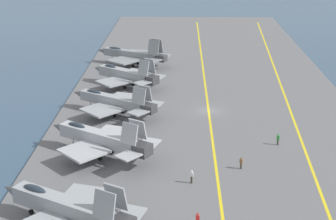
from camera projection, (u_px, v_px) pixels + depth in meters
name	position (u px, v px, depth m)	size (l,w,h in m)	color
ground_plane	(208.00, 113.00, 86.36)	(2000.00, 2000.00, 0.00)	#334C66
carrier_deck	(209.00, 112.00, 86.29)	(176.36, 49.79, 0.40)	slate
deck_stripe_foul_line	(291.00, 112.00, 85.86)	(158.72, 0.36, 0.01)	yellow
deck_stripe_centerline	(209.00, 111.00, 86.22)	(158.72, 0.36, 0.01)	yellow
parked_jet_nearest	(65.00, 207.00, 52.85)	(12.92, 16.62, 6.15)	#93999E
parked_jet_second	(100.00, 138.00, 69.00)	(13.13, 16.22, 6.18)	#A8AAAF
parked_jet_third	(114.00, 101.00, 83.93)	(12.91, 16.13, 5.71)	#93999E
parked_jet_fourth	(125.00, 74.00, 98.02)	(13.08, 14.91, 6.13)	#93999E
parked_jet_fifth	(132.00, 54.00, 112.05)	(13.30, 17.08, 6.42)	gray
crew_white_vest	(192.00, 176.00, 62.25)	(0.34, 0.43, 1.77)	#383328
crew_green_vest	(278.00, 139.00, 72.87)	(0.36, 0.44, 1.73)	#383328
crew_brown_vest	(241.00, 162.00, 65.87)	(0.42, 0.46, 1.66)	#383328
crew_red_vest	(198.00, 220.00, 53.19)	(0.27, 0.38, 1.78)	#232328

